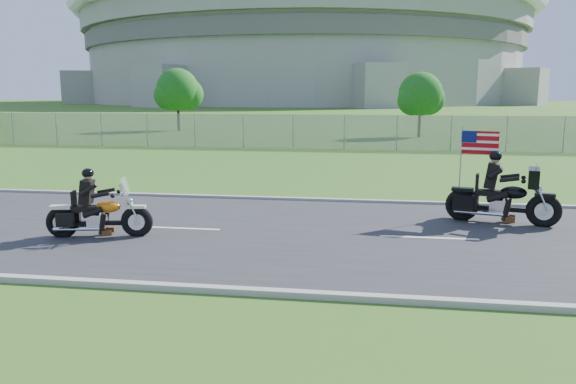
# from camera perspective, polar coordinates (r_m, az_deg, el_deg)

# --- Properties ---
(ground) EXTENTS (420.00, 420.00, 0.00)m
(ground) POSITION_cam_1_polar(r_m,az_deg,el_deg) (13.38, -3.23, -4.17)
(ground) COLOR #23541A
(ground) RESTS_ON ground
(road) EXTENTS (120.00, 8.00, 0.04)m
(road) POSITION_cam_1_polar(r_m,az_deg,el_deg) (13.38, -3.23, -4.09)
(road) COLOR #28282B
(road) RESTS_ON ground
(curb_north) EXTENTS (120.00, 0.18, 0.12)m
(curb_north) POSITION_cam_1_polar(r_m,az_deg,el_deg) (17.26, -0.46, -0.73)
(curb_north) COLOR #9E9B93
(curb_north) RESTS_ON ground
(curb_south) EXTENTS (120.00, 0.18, 0.12)m
(curb_south) POSITION_cam_1_polar(r_m,az_deg,el_deg) (9.61, -8.28, -9.76)
(curb_south) COLOR #9E9B93
(curb_south) RESTS_ON ground
(fence) EXTENTS (60.00, 0.03, 2.00)m
(fence) POSITION_cam_1_polar(r_m,az_deg,el_deg) (33.66, -4.58, 6.19)
(fence) COLOR gray
(fence) RESTS_ON ground
(stadium) EXTENTS (140.40, 140.40, 29.20)m
(stadium) POSITION_cam_1_polar(r_m,az_deg,el_deg) (184.50, 1.66, 13.96)
(stadium) COLOR #A3A099
(stadium) RESTS_ON ground
(tree_fence_near) EXTENTS (3.52, 3.28, 4.75)m
(tree_fence_near) POSITION_cam_1_polar(r_m,az_deg,el_deg) (42.85, 13.36, 9.44)
(tree_fence_near) COLOR #382316
(tree_fence_near) RESTS_ON ground
(tree_fence_mid) EXTENTS (3.96, 3.69, 5.30)m
(tree_fence_mid) POSITION_cam_1_polar(r_m,az_deg,el_deg) (49.60, -11.08, 9.96)
(tree_fence_mid) COLOR #382316
(tree_fence_mid) RESTS_ON ground
(motorcycle_lead) EXTENTS (2.40, 0.91, 1.63)m
(motorcycle_lead) POSITION_cam_1_polar(r_m,az_deg,el_deg) (13.50, -18.79, -2.33)
(motorcycle_lead) COLOR black
(motorcycle_lead) RESTS_ON ground
(motorcycle_follow) EXTENTS (2.74, 1.20, 2.32)m
(motorcycle_follow) POSITION_cam_1_polar(r_m,az_deg,el_deg) (15.08, 20.91, -0.74)
(motorcycle_follow) COLOR black
(motorcycle_follow) RESTS_ON ground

